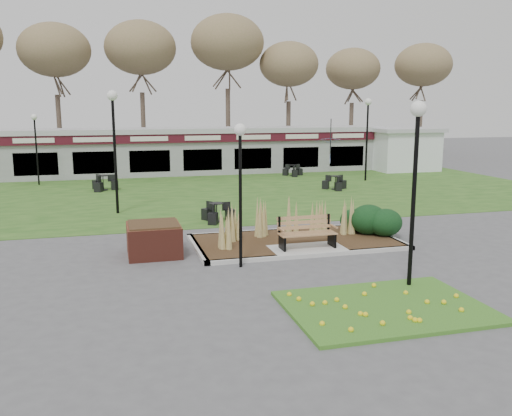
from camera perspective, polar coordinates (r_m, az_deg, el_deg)
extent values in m
plane|color=#515154|center=(16.02, 5.60, -4.77)|extent=(100.00, 100.00, 0.00)
cube|color=#27551B|center=(27.33, -3.31, 1.73)|extent=(34.00, 16.00, 0.02)
cube|color=#38621C|center=(12.04, 13.47, -10.13)|extent=(4.20, 3.00, 0.08)
cube|color=#362415|center=(17.10, 4.18, -3.55)|extent=(6.22, 3.22, 0.12)
cube|color=#B7B7B2|center=(15.64, 6.13, -4.94)|extent=(6.40, 0.18, 0.12)
cube|color=#B7B7B2|center=(18.58, 2.54, -2.38)|extent=(6.40, 0.18, 0.12)
cube|color=#B7B7B2|center=(16.36, -6.19, -4.24)|extent=(0.18, 3.40, 0.12)
cube|color=#B7B7B2|center=(18.34, 13.40, -2.84)|extent=(0.18, 3.40, 0.12)
cube|color=#B7B7B2|center=(16.14, 5.41, -4.41)|extent=(2.20, 1.20, 0.13)
cone|color=tan|center=(16.81, -2.37, -1.55)|extent=(0.36, 0.36, 1.15)
cone|color=tan|center=(17.43, 0.55, -1.10)|extent=(0.36, 0.36, 1.15)
cone|color=tan|center=(17.94, 3.76, -0.79)|extent=(0.36, 0.36, 1.15)
cone|color=tan|center=(18.07, 6.67, -0.76)|extent=(0.36, 0.36, 1.15)
cone|color=tan|center=(18.02, 9.50, -0.86)|extent=(0.36, 0.36, 1.15)
cone|color=tan|center=(15.95, -3.48, -2.24)|extent=(0.36, 0.36, 1.15)
ellipsoid|color=black|center=(18.16, 11.76, -1.20)|extent=(1.21, 1.10, 0.99)
ellipsoid|color=black|center=(18.01, 13.46, -1.51)|extent=(1.10, 1.00, 0.90)
ellipsoid|color=black|center=(18.75, 11.89, -1.02)|extent=(1.06, 0.96, 0.86)
ellipsoid|color=black|center=(18.50, 10.22, -1.28)|extent=(0.92, 0.84, 0.76)
cube|color=#926542|center=(16.02, 5.44, -2.70)|extent=(1.70, 0.57, 0.04)
cube|color=#926542|center=(16.24, 5.08, -1.50)|extent=(1.70, 0.13, 0.44)
cube|color=black|center=(15.82, 2.78, -3.66)|extent=(0.06, 0.55, 0.42)
cube|color=black|center=(16.36, 7.99, -3.27)|extent=(0.06, 0.55, 0.42)
cube|color=black|center=(15.99, 2.46, -1.77)|extent=(0.06, 0.06, 0.50)
cube|color=black|center=(16.52, 7.63, -1.45)|extent=(0.06, 0.06, 0.50)
cube|color=#926542|center=(15.70, 2.67, -2.27)|extent=(0.05, 0.50, 0.04)
cube|color=#926542|center=(16.26, 8.19, -1.91)|extent=(0.05, 0.50, 0.04)
cube|color=maroon|center=(15.93, -10.69, -3.33)|extent=(1.50, 1.50, 0.90)
cube|color=#362415|center=(15.83, -10.75, -1.68)|extent=(1.40, 1.40, 0.06)
cube|color=gray|center=(34.99, -6.05, 5.78)|extent=(24.00, 3.00, 2.60)
cube|color=#460F1A|center=(33.39, -5.65, 7.36)|extent=(24.00, 0.18, 0.55)
cube|color=silver|center=(34.90, -6.09, 8.15)|extent=(24.60, 3.40, 0.30)
cube|color=silver|center=(33.29, -5.62, 7.35)|extent=(22.00, 0.02, 0.28)
cube|color=black|center=(33.60, -5.64, 5.07)|extent=(22.00, 0.10, 1.30)
cube|color=white|center=(37.71, 15.28, 5.81)|extent=(4.00, 3.00, 2.60)
cube|color=silver|center=(37.63, 15.38, 7.94)|extent=(4.40, 3.40, 0.25)
cylinder|color=#47382B|center=(42.61, -20.01, 7.80)|extent=(0.36, 0.36, 5.17)
ellipsoid|color=olive|center=(42.77, -20.52, 15.58)|extent=(5.24, 5.24, 3.93)
cylinder|color=#47382B|center=(42.54, -11.86, 8.21)|extent=(0.36, 0.36, 5.17)
ellipsoid|color=olive|center=(42.71, -12.17, 16.01)|extent=(5.24, 5.24, 3.93)
cylinder|color=#47382B|center=(43.31, -3.83, 8.45)|extent=(0.36, 0.36, 5.17)
ellipsoid|color=olive|center=(43.47, -3.93, 16.12)|extent=(5.24, 5.24, 3.93)
cylinder|color=#47382B|center=(44.88, 3.79, 8.53)|extent=(0.36, 0.36, 5.17)
ellipsoid|color=olive|center=(45.04, 3.88, 15.93)|extent=(5.24, 5.24, 3.93)
cylinder|color=#47382B|center=(47.16, 10.78, 8.47)|extent=(0.36, 0.36, 5.17)
ellipsoid|color=olive|center=(47.31, 11.03, 15.51)|extent=(5.24, 5.24, 3.93)
cylinder|color=#47382B|center=(50.06, 17.04, 8.31)|extent=(0.36, 0.36, 5.17)
ellipsoid|color=olive|center=(50.21, 17.41, 14.94)|extent=(5.24, 5.24, 3.93)
cylinder|color=black|center=(13.03, 16.22, 0.36)|extent=(0.10, 0.10, 4.04)
sphere|color=white|center=(12.83, 16.73, 9.98)|extent=(0.36, 0.36, 0.36)
cylinder|color=black|center=(14.24, -1.65, 0.58)|extent=(0.09, 0.09, 3.52)
sphere|color=white|center=(14.03, -1.69, 8.25)|extent=(0.32, 0.32, 0.32)
cylinder|color=black|center=(22.16, -14.60, 5.12)|extent=(0.11, 0.11, 4.48)
sphere|color=white|center=(22.07, -14.90, 11.38)|extent=(0.40, 0.40, 0.40)
cylinder|color=black|center=(31.80, 11.57, 6.69)|extent=(0.11, 0.11, 4.32)
sphere|color=white|center=(31.73, 11.73, 10.90)|extent=(0.39, 0.39, 0.39)
cylinder|color=black|center=(31.76, -22.08, 5.41)|extent=(0.09, 0.09, 3.54)
sphere|color=white|center=(31.67, -22.33, 8.85)|extent=(0.32, 0.32, 0.32)
cylinder|color=black|center=(20.23, -4.15, -1.39)|extent=(0.41, 0.41, 0.03)
cylinder|color=black|center=(20.17, -4.17, -0.47)|extent=(0.05, 0.05, 0.67)
cylinder|color=black|center=(20.10, -4.18, 0.50)|extent=(0.56, 0.56, 0.02)
cube|color=black|center=(20.33, -2.76, -0.74)|extent=(0.34, 0.34, 0.43)
cube|color=black|center=(20.55, -5.18, -0.64)|extent=(0.44, 0.44, 0.43)
cube|color=black|center=(19.71, -4.55, -1.13)|extent=(0.43, 0.43, 0.43)
cylinder|color=black|center=(28.78, -15.75, 1.85)|extent=(0.45, 0.45, 0.03)
cylinder|color=black|center=(28.73, -15.78, 2.56)|extent=(0.05, 0.05, 0.73)
cylinder|color=black|center=(28.68, -15.82, 3.31)|extent=(0.61, 0.61, 0.03)
cube|color=black|center=(28.80, -14.66, 2.35)|extent=(0.38, 0.38, 0.47)
cube|color=black|center=(29.21, -16.40, 2.37)|extent=(0.48, 0.48, 0.47)
cube|color=black|center=(28.25, -16.25, 2.11)|extent=(0.46, 0.46, 0.47)
cylinder|color=black|center=(28.27, 8.34, 1.98)|extent=(0.41, 0.41, 0.03)
cylinder|color=black|center=(28.22, 8.36, 2.65)|extent=(0.05, 0.05, 0.67)
cylinder|color=black|center=(28.18, 8.38, 3.35)|extent=(0.56, 0.56, 0.02)
cube|color=black|center=(28.61, 9.07, 2.47)|extent=(0.42, 0.42, 0.43)
cube|color=black|center=(28.37, 7.34, 2.45)|extent=(0.45, 0.45, 0.43)
cube|color=black|center=(27.75, 8.64, 2.23)|extent=(0.36, 0.36, 0.43)
cylinder|color=black|center=(33.53, 3.93, 3.42)|extent=(0.40, 0.40, 0.03)
cylinder|color=black|center=(33.49, 3.94, 3.97)|extent=(0.05, 0.05, 0.66)
cylinder|color=black|center=(33.45, 3.94, 4.54)|extent=(0.55, 0.55, 0.02)
cube|color=black|center=(33.83, 4.58, 3.81)|extent=(0.40, 0.40, 0.42)
cube|color=black|center=(33.67, 3.13, 3.80)|extent=(0.43, 0.43, 0.42)
cube|color=black|center=(33.01, 4.09, 3.65)|extent=(0.35, 0.35, 0.42)
cylinder|color=black|center=(34.81, 7.81, 5.38)|extent=(0.06, 0.06, 2.20)
imported|color=#3049A8|center=(34.78, 7.83, 6.04)|extent=(2.32, 2.34, 1.73)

